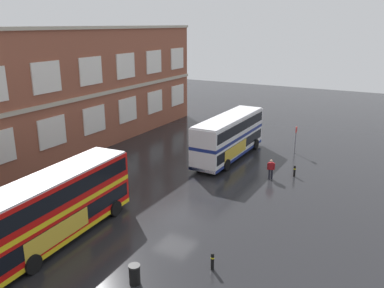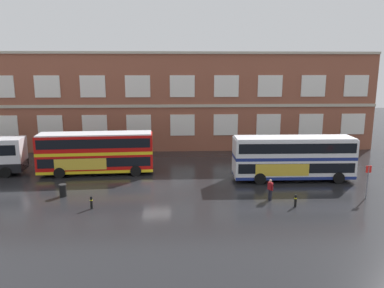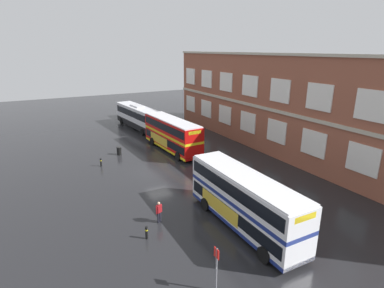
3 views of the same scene
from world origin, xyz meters
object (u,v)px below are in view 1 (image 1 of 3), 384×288
Objects in this scene: double_decker_near at (57,205)px; safety_bollard_west at (212,261)px; waiting_passenger at (271,168)px; station_litter_bin at (135,274)px; safety_bollard_east at (295,171)px; bus_stand_flag at (296,137)px; double_decker_middle at (229,136)px.

double_decker_near reaches higher than safety_bollard_west.
station_litter_bin is at bearing 174.74° from waiting_passenger.
double_decker_near is 19.45m from safety_bollard_east.
bus_stand_flag is at bearing 0.41° from waiting_passenger.
bus_stand_flag is at bearing 14.57° from safety_bollard_east.
bus_stand_flag is at bearing 3.63° from safety_bollard_west.
double_decker_near is 9.69m from safety_bollard_west.
waiting_passenger is at bearing -28.05° from double_decker_near.
double_decker_near is 24.44m from bus_stand_flag.
safety_bollard_east is at bearing -165.43° from bus_stand_flag.
station_litter_bin is 4.08m from safety_bollard_west.
double_decker_middle is 6.49× the size of waiting_passenger.
double_decker_near is 17.31m from waiting_passenger.
double_decker_near is at bearing 99.02° from safety_bollard_west.
double_decker_middle reaches higher than station_litter_bin.
waiting_passenger is 2.25m from safety_bollard_east.
safety_bollard_west is at bearing -159.05° from double_decker_middle.
double_decker_middle is at bearing -8.75° from double_decker_near.
bus_stand_flag reaches higher than station_litter_bin.
double_decker_middle reaches higher than safety_bollard_west.
double_decker_middle is 6.38m from waiting_passenger.
double_decker_middle reaches higher than waiting_passenger.
bus_stand_flag is 24.56m from station_litter_bin.
bus_stand_flag is 6.59m from safety_bollard_east.
double_decker_middle is 18.43m from safety_bollard_west.
waiting_passenger is 7.86m from bus_stand_flag.
bus_stand_flag is at bearing -19.27° from double_decker_near.
station_litter_bin is at bearing 170.30° from safety_bollard_east.
double_decker_near reaches higher than waiting_passenger.
double_decker_near is 18.86m from double_decker_middle.
safety_bollard_west is at bearing -176.37° from bus_stand_flag.
double_decker_middle is 20.47m from station_litter_bin.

